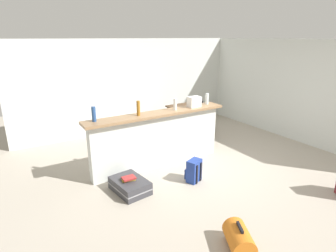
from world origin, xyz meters
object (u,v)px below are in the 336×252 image
object	(u,v)px
bottle_white	(175,104)
backpack_blue	(194,171)
grocery_bag	(194,102)
dining_table	(190,109)
book_stack	(128,178)
suitcase_flat_charcoal	(130,185)
dining_chair_near_partition	(200,118)
duffel_bag_orange	(239,239)
bottle_amber	(138,108)
bottle_clear	(207,99)
bottle_blue	(94,114)

from	to	relation	value
bottle_white	backpack_blue	world-z (taller)	bottle_white
grocery_bag	dining_table	world-z (taller)	grocery_bag
grocery_bag	book_stack	distance (m)	2.16
suitcase_flat_charcoal	dining_chair_near_partition	bearing A→B (deg)	29.71
dining_table	suitcase_flat_charcoal	bearing A→B (deg)	-143.19
dining_table	suitcase_flat_charcoal	world-z (taller)	dining_table
bottle_white	book_stack	xyz separation A→B (m)	(-1.32, -0.60, -1.00)
dining_table	dining_chair_near_partition	distance (m)	0.53
dining_table	duffel_bag_orange	size ratio (longest dim) A/B	1.95
dining_table	book_stack	bearing A→B (deg)	-143.38
bottle_amber	suitcase_flat_charcoal	size ratio (longest dim) A/B	0.33
bottle_clear	duffel_bag_orange	bearing A→B (deg)	-121.05
bottle_amber	dining_table	xyz separation A→B (m)	(2.23, 1.42, -0.63)
grocery_bag	book_stack	xyz separation A→B (m)	(-1.81, -0.62, -0.99)
dining_chair_near_partition	backpack_blue	xyz separation A→B (m)	(-1.54, -1.82, -0.31)
bottle_white	grocery_bag	world-z (taller)	bottle_white
dining_table	book_stack	distance (m)	3.45
bottle_white	grocery_bag	distance (m)	0.49
dining_table	dining_chair_near_partition	bearing A→B (deg)	-94.77
bottle_blue	dining_chair_near_partition	size ratio (longest dim) A/B	0.29
suitcase_flat_charcoal	bottle_amber	bearing A→B (deg)	51.06
bottle_amber	bottle_clear	xyz separation A→B (m)	(1.68, 0.04, -0.02)
duffel_bag_orange	book_stack	size ratio (longest dim) A/B	2.29
bottle_clear	backpack_blue	world-z (taller)	bottle_clear
bottle_clear	suitcase_flat_charcoal	bearing A→B (deg)	-162.91
grocery_bag	backpack_blue	bearing A→B (deg)	-125.59
backpack_blue	book_stack	distance (m)	1.20
bottle_white	book_stack	bearing A→B (deg)	-155.65
dining_table	backpack_blue	xyz separation A→B (m)	(-1.58, -2.33, -0.44)
bottle_clear	suitcase_flat_charcoal	xyz separation A→B (m)	(-2.18, -0.67, -1.14)
bottle_amber	dining_table	world-z (taller)	bottle_amber
bottle_white	bottle_clear	world-z (taller)	bottle_clear
bottle_amber	book_stack	distance (m)	1.31
bottle_white	dining_chair_near_partition	distance (m)	1.82
dining_chair_near_partition	duffel_bag_orange	distance (m)	4.11
bottle_amber	duffel_bag_orange	xyz separation A→B (m)	(0.08, -2.60, -1.12)
book_stack	grocery_bag	bearing A→B (deg)	18.86
bottle_blue	bottle_white	bearing A→B (deg)	-2.94
bottle_amber	dining_table	distance (m)	2.71
dining_table	book_stack	world-z (taller)	dining_table
bottle_blue	grocery_bag	world-z (taller)	bottle_blue
bottle_white	grocery_bag	bearing A→B (deg)	2.28
dining_table	bottle_blue	bearing A→B (deg)	-155.96
bottle_blue	bottle_amber	xyz separation A→B (m)	(0.83, -0.06, 0.01)
dining_chair_near_partition	suitcase_flat_charcoal	world-z (taller)	dining_chair_near_partition
bottle_amber	suitcase_flat_charcoal	xyz separation A→B (m)	(-0.51, -0.63, -1.16)
bottle_blue	book_stack	distance (m)	1.26
bottle_clear	dining_chair_near_partition	size ratio (longest dim) A/B	0.26
book_stack	bottle_amber	bearing A→B (deg)	50.05
dining_chair_near_partition	bottle_clear	bearing A→B (deg)	-120.47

